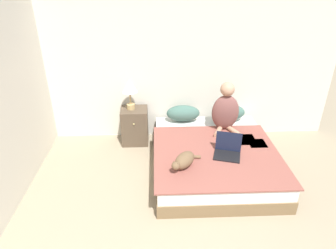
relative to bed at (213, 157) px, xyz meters
name	(u,v)px	position (x,y,z in m)	size (l,w,h in m)	color
wall_back	(177,63)	(-0.47, 1.06, 1.09)	(5.13, 0.05, 2.55)	beige
bed	(213,157)	(0.00, 0.00, 0.00)	(1.70, 1.98, 0.38)	brown
pillow_near	(183,113)	(-0.37, 0.82, 0.32)	(0.54, 0.29, 0.26)	#42665B
pillow_far	(228,112)	(0.37, 0.82, 0.32)	(0.54, 0.29, 0.26)	#42665B
person_sitting	(226,110)	(0.24, 0.51, 0.51)	(0.41, 0.40, 0.76)	brown
cat_tabby	(184,161)	(-0.48, -0.48, 0.29)	(0.42, 0.42, 0.19)	brown
laptop_open	(228,151)	(0.14, -0.22, 0.25)	(0.42, 0.40, 0.27)	black
nightstand	(135,126)	(-1.17, 0.80, 0.12)	(0.42, 0.40, 0.60)	brown
table_lamp	(130,88)	(-1.21, 0.82, 0.77)	(0.24, 0.24, 0.49)	tan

